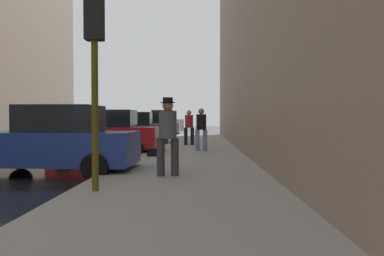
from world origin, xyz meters
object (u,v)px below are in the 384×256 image
(parked_dark_green_sedan, at_px, (131,130))
(parked_white_van, at_px, (162,123))
(pedestrian_with_beanie, at_px, (168,132))
(parked_silver_sedan, at_px, (144,127))
(fire_hydrant, at_px, (152,142))
(pedestrian_in_red_jacket, at_px, (189,126))
(parked_gray_coupe, at_px, (155,126))
(duffel_bag, at_px, (152,152))
(parked_blue_sedan, at_px, (55,142))
(pedestrian_in_jeans, at_px, (201,127))
(traffic_light, at_px, (95,46))
(parked_red_hatchback, at_px, (107,133))

(parked_dark_green_sedan, distance_m, parked_white_van, 16.20)
(parked_white_van, bearing_deg, pedestrian_with_beanie, -83.82)
(parked_silver_sedan, relative_size, fire_hydrant, 6.05)
(fire_hydrant, relative_size, pedestrian_in_red_jacket, 0.41)
(parked_gray_coupe, relative_size, duffel_bag, 9.62)
(parked_blue_sedan, height_order, parked_dark_green_sedan, same)
(pedestrian_in_jeans, xyz_separation_m, duffel_bag, (-1.70, -2.16, -0.81))
(parked_blue_sedan, bearing_deg, pedestrian_in_red_jacket, 69.82)
(parked_silver_sedan, xyz_separation_m, duffel_bag, (2.09, -12.07, -0.56))
(traffic_light, bearing_deg, pedestrian_in_jeans, 77.01)
(parked_gray_coupe, distance_m, fire_hydrant, 16.04)
(parked_red_hatchback, xyz_separation_m, parked_dark_green_sedan, (-0.00, 5.17, 0.00))
(parked_dark_green_sedan, xyz_separation_m, parked_silver_sedan, (0.00, 4.94, 0.00))
(parked_blue_sedan, relative_size, parked_gray_coupe, 1.00)
(parked_blue_sedan, bearing_deg, parked_gray_coupe, 90.00)
(parked_dark_green_sedan, distance_m, duffel_bag, 7.46)
(fire_hydrant, relative_size, traffic_light, 0.20)
(parked_blue_sedan, distance_m, fire_hydrant, 5.73)
(pedestrian_in_red_jacket, bearing_deg, parked_gray_coupe, 104.20)
(fire_hydrant, bearing_deg, pedestrian_with_beanie, -79.56)
(parked_red_hatchback, height_order, traffic_light, traffic_light)
(traffic_light, bearing_deg, fire_hydrant, 90.34)
(parked_red_hatchback, bearing_deg, parked_white_van, 90.00)
(parked_white_van, relative_size, pedestrian_with_beanie, 2.62)
(parked_blue_sedan, xyz_separation_m, pedestrian_in_jeans, (3.79, 5.51, 0.26))
(parked_white_van, bearing_deg, parked_dark_green_sedan, -90.00)
(traffic_light, height_order, pedestrian_in_red_jacket, traffic_light)
(parked_white_van, bearing_deg, parked_silver_sedan, -90.00)
(parked_gray_coupe, height_order, traffic_light, traffic_light)
(pedestrian_with_beanie, relative_size, pedestrian_in_jeans, 1.04)
(parked_blue_sedan, distance_m, pedestrian_in_red_jacket, 9.28)
(parked_dark_green_sedan, xyz_separation_m, pedestrian_in_jeans, (3.79, -4.98, 0.26))
(parked_white_van, relative_size, pedestrian_in_jeans, 2.73)
(fire_hydrant, bearing_deg, parked_white_van, 94.85)
(parked_silver_sedan, height_order, duffel_bag, parked_silver_sedan)
(parked_dark_green_sedan, relative_size, pedestrian_in_jeans, 2.50)
(parked_red_hatchback, bearing_deg, pedestrian_in_jeans, 2.90)
(pedestrian_in_jeans, height_order, duffel_bag, pedestrian_in_jeans)
(traffic_light, distance_m, pedestrian_with_beanie, 2.66)
(parked_gray_coupe, relative_size, pedestrian_with_beanie, 2.38)
(parked_red_hatchback, bearing_deg, parked_silver_sedan, 90.00)
(parked_red_hatchback, relative_size, pedestrian_in_red_jacket, 2.47)
(parked_dark_green_sedan, xyz_separation_m, duffel_bag, (2.09, -7.14, -0.56))
(parked_white_van, height_order, duffel_bag, parked_white_van)
(pedestrian_with_beanie, bearing_deg, parked_dark_green_sedan, 104.54)
(parked_red_hatchback, distance_m, pedestrian_in_red_jacket, 4.67)
(fire_hydrant, bearing_deg, parked_dark_green_sedan, 109.63)
(parked_red_hatchback, height_order, parked_white_van, parked_white_van)
(parked_dark_green_sedan, height_order, pedestrian_in_red_jacket, pedestrian_in_red_jacket)
(parked_blue_sedan, bearing_deg, traffic_light, -57.32)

